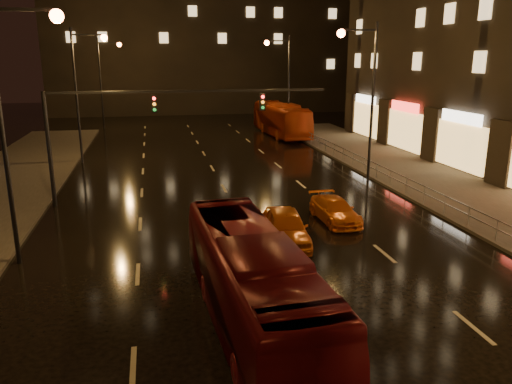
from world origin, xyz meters
TOP-DOWN VIEW (x-y plane):
  - ground at (0.00, 20.00)m, footprint 140.00×140.00m
  - sidewalk_right at (13.50, 15.00)m, footprint 7.00×70.00m
  - traffic_signal at (-5.06, 20.00)m, footprint 15.31×0.32m
  - railing_right at (10.20, 18.00)m, footprint 0.05×56.00m
  - bus_red at (-1.50, 5.47)m, footprint 3.00×10.41m
  - bus_curb at (9.00, 42.63)m, footprint 3.37×12.15m
  - taxi_near at (1.29, 12.00)m, footprint 2.20×4.53m
  - taxi_far at (4.46, 14.44)m, footprint 1.77×4.03m

SIDE VIEW (x-z plane):
  - ground at x=0.00m, z-range 0.00..0.00m
  - sidewalk_right at x=13.50m, z-range 0.00..0.15m
  - taxi_far at x=4.46m, z-range 0.00..1.15m
  - taxi_near at x=1.29m, z-range 0.00..1.49m
  - railing_right at x=10.20m, z-range 0.40..1.40m
  - bus_red at x=-1.50m, z-range 0.00..2.87m
  - bus_curb at x=9.00m, z-range 0.00..3.35m
  - traffic_signal at x=-5.06m, z-range 1.64..7.84m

